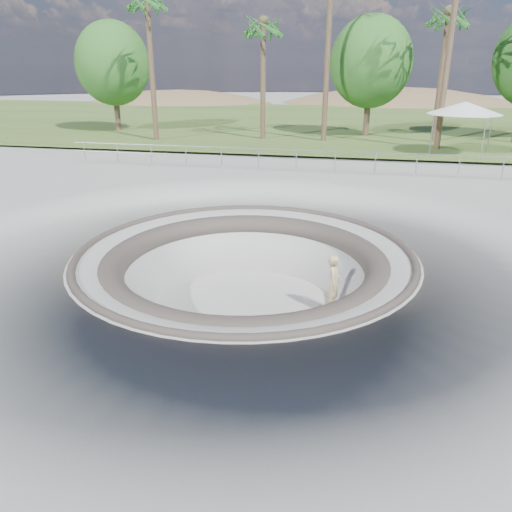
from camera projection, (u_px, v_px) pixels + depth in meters
name	position (u px, v px, depth m)	size (l,w,h in m)	color
ground	(245.00, 253.00, 15.11)	(180.00, 180.00, 0.00)	#ACACA7
skate_bowl	(245.00, 307.00, 15.78)	(14.00, 14.00, 4.10)	#ACACA7
grass_strip	(327.00, 122.00, 46.04)	(180.00, 36.00, 0.12)	#3E5923
distant_hills	(363.00, 158.00, 69.10)	(103.20, 45.00, 28.60)	brown
safety_railing	(296.00, 159.00, 25.80)	(25.00, 0.06, 1.03)	#94959C
skateboard	(332.00, 310.00, 15.56)	(0.94, 0.54, 0.09)	olive
skater	(334.00, 283.00, 15.22)	(0.66, 0.44, 1.82)	tan
canopy_white	(465.00, 108.00, 28.79)	(5.60, 5.60, 2.99)	#94959C
palm_a	(147.00, 5.00, 31.96)	(2.60, 2.60, 9.98)	brown
palm_b	(263.00, 28.00, 32.88)	(2.60, 2.60, 8.52)	brown
palm_d	(448.00, 19.00, 31.32)	(2.60, 2.60, 8.98)	brown
bushy_tree_left	(113.00, 64.00, 37.93)	(5.68, 5.16, 8.19)	brown
bushy_tree_mid	(371.00, 62.00, 35.25)	(5.80, 5.27, 8.37)	brown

